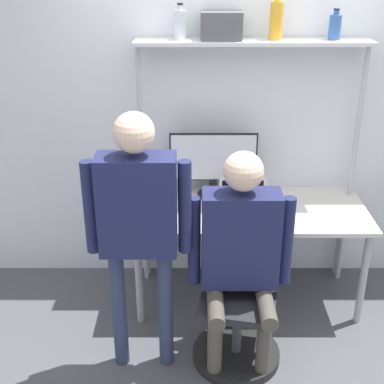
# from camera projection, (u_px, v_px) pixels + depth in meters

# --- Properties ---
(ground_plane) EXTENTS (12.00, 12.00, 0.00)m
(ground_plane) POSITION_uv_depth(u_px,v_px,m) (251.00, 328.00, 3.73)
(ground_plane) COLOR #4C4C51
(wall_back) EXTENTS (8.00, 0.06, 2.70)m
(wall_back) POSITION_uv_depth(u_px,v_px,m) (249.00, 109.00, 3.88)
(wall_back) COLOR silver
(wall_back) RESTS_ON ground_plane
(desk) EXTENTS (1.66, 0.74, 0.74)m
(desk) POSITION_uv_depth(u_px,v_px,m) (250.00, 218.00, 3.81)
(desk) COLOR beige
(desk) RESTS_ON ground_plane
(shelf_unit) EXTENTS (1.57, 0.25, 1.87)m
(shelf_unit) POSITION_uv_depth(u_px,v_px,m) (253.00, 87.00, 3.65)
(shelf_unit) COLOR silver
(shelf_unit) RESTS_ON ground_plane
(monitor) EXTENTS (0.63, 0.23, 0.48)m
(monitor) POSITION_uv_depth(u_px,v_px,m) (215.00, 161.00, 3.86)
(monitor) COLOR black
(monitor) RESTS_ON desk
(laptop) EXTENTS (0.32, 0.25, 0.25)m
(laptop) POSITION_uv_depth(u_px,v_px,m) (245.00, 206.00, 3.65)
(laptop) COLOR #BCBCC1
(laptop) RESTS_ON desk
(cell_phone) EXTENTS (0.07, 0.15, 0.01)m
(cell_phone) POSITION_uv_depth(u_px,v_px,m) (287.00, 219.00, 3.61)
(cell_phone) COLOR black
(cell_phone) RESTS_ON desk
(office_chair) EXTENTS (0.56, 0.56, 0.93)m
(office_chair) POSITION_uv_depth(u_px,v_px,m) (240.00, 318.00, 3.38)
(office_chair) COLOR black
(office_chair) RESTS_ON ground_plane
(person_seated) EXTENTS (0.62, 0.47, 1.41)m
(person_seated) POSITION_uv_depth(u_px,v_px,m) (242.00, 246.00, 3.11)
(person_seated) COLOR #4C473D
(person_seated) RESTS_ON ground_plane
(person_standing) EXTENTS (0.60, 0.22, 1.65)m
(person_standing) POSITION_uv_depth(u_px,v_px,m) (139.00, 214.00, 2.99)
(person_standing) COLOR #2D3856
(person_standing) RESTS_ON ground_plane
(bottle_amber) EXTENTS (0.09, 0.09, 0.30)m
(bottle_amber) POSITION_uv_depth(u_px,v_px,m) (278.00, 20.00, 3.46)
(bottle_amber) COLOR gold
(bottle_amber) RESTS_ON shelf_unit
(bottle_blue) EXTENTS (0.08, 0.08, 0.20)m
(bottle_blue) POSITION_uv_depth(u_px,v_px,m) (337.00, 27.00, 3.48)
(bottle_blue) COLOR #335999
(bottle_blue) RESTS_ON shelf_unit
(bottle_clear) EXTENTS (0.08, 0.08, 0.23)m
(bottle_clear) POSITION_uv_depth(u_px,v_px,m) (182.00, 24.00, 3.47)
(bottle_clear) COLOR silver
(bottle_clear) RESTS_ON shelf_unit
(storage_box) EXTENTS (0.27, 0.19, 0.18)m
(storage_box) POSITION_uv_depth(u_px,v_px,m) (223.00, 26.00, 3.48)
(storage_box) COLOR #4C4C51
(storage_box) RESTS_ON shelf_unit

